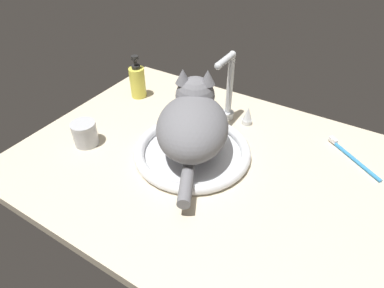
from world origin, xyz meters
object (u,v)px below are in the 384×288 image
object	(u,v)px
cat	(193,121)
soap_pump_bottle	(138,81)
toothbrush	(352,157)
sink_basin	(192,151)
metal_jar	(85,133)
faucet	(228,95)

from	to	relation	value
cat	soap_pump_bottle	xyz separation A→B (cm)	(-32.88, 16.25, -4.45)
cat	toothbrush	bearing A→B (deg)	26.31
sink_basin	metal_jar	distance (cm)	31.83
faucet	cat	world-z (taller)	faucet
faucet	cat	distance (cm)	19.66
faucet	soap_pump_bottle	world-z (taller)	faucet
sink_basin	metal_jar	world-z (taller)	metal_jar
sink_basin	faucet	distance (cm)	23.00
sink_basin	faucet	size ratio (longest dim) A/B	1.44
sink_basin	soap_pump_bottle	world-z (taller)	soap_pump_bottle
sink_basin	toothbrush	distance (cm)	45.04
faucet	cat	bearing A→B (deg)	-92.98
cat	soap_pump_bottle	size ratio (longest dim) A/B	2.39
sink_basin	metal_jar	xyz separation A→B (cm)	(-29.50, -11.72, 2.33)
faucet	cat	size ratio (longest dim) A/B	0.62
cat	soap_pump_bottle	world-z (taller)	cat
cat	toothbrush	world-z (taller)	cat
soap_pump_bottle	toothbrush	world-z (taller)	soap_pump_bottle
soap_pump_bottle	faucet	bearing A→B (deg)	5.64
sink_basin	faucet	xyz separation A→B (cm)	(0.00, 21.64, 7.79)
toothbrush	metal_jar	bearing A→B (deg)	-153.90
faucet	metal_jar	distance (cm)	44.86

